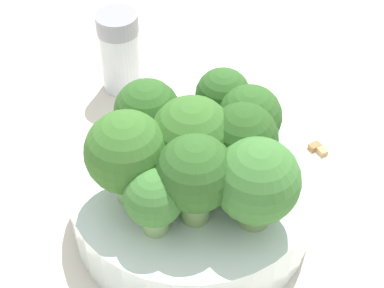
% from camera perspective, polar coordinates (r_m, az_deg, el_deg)
% --- Properties ---
extents(ground_plane, '(3.00, 3.00, 0.00)m').
position_cam_1_polar(ground_plane, '(0.46, 0.00, -6.60)').
color(ground_plane, beige).
extents(bowl, '(0.17, 0.17, 0.04)m').
position_cam_1_polar(bowl, '(0.44, 0.00, -4.96)').
color(bowl, silver).
rests_on(bowl, ground_plane).
extents(broccoli_floret_0, '(0.05, 0.05, 0.07)m').
position_cam_1_polar(broccoli_floret_0, '(0.40, 0.08, 0.65)').
color(broccoli_floret_0, '#84AD66').
rests_on(broccoli_floret_0, bowl).
extents(broccoli_floret_1, '(0.04, 0.04, 0.05)m').
position_cam_1_polar(broccoli_floret_1, '(0.38, -3.39, -4.92)').
color(broccoli_floret_1, '#8EB770').
rests_on(broccoli_floret_1, bowl).
extents(broccoli_floret_2, '(0.04, 0.04, 0.05)m').
position_cam_1_polar(broccoli_floret_2, '(0.44, 2.75, 4.16)').
color(broccoli_floret_2, '#8EB770').
rests_on(broccoli_floret_2, bowl).
extents(broccoli_floret_3, '(0.05, 0.05, 0.07)m').
position_cam_1_polar(broccoli_floret_3, '(0.39, -5.82, -0.90)').
color(broccoli_floret_3, '#8EB770').
rests_on(broccoli_floret_3, bowl).
extents(broccoli_floret_4, '(0.05, 0.05, 0.06)m').
position_cam_1_polar(broccoli_floret_4, '(0.40, 4.50, 0.36)').
color(broccoli_floret_4, '#84AD66').
rests_on(broccoli_floret_4, bowl).
extents(broccoli_floret_5, '(0.05, 0.05, 0.06)m').
position_cam_1_polar(broccoli_floret_5, '(0.38, 0.28, -2.84)').
color(broccoli_floret_5, '#7A9E5B').
rests_on(broccoli_floret_5, bowl).
extents(broccoli_floret_6, '(0.04, 0.04, 0.06)m').
position_cam_1_polar(broccoli_floret_6, '(0.42, -3.89, 2.80)').
color(broccoli_floret_6, '#84AD66').
rests_on(broccoli_floret_6, bowl).
extents(broccoli_floret_7, '(0.05, 0.05, 0.06)m').
position_cam_1_polar(broccoli_floret_7, '(0.38, 6.03, -3.22)').
color(broccoli_floret_7, '#7A9E5B').
rests_on(broccoli_floret_7, bowl).
extents(broccoli_floret_8, '(0.04, 0.04, 0.06)m').
position_cam_1_polar(broccoli_floret_8, '(0.43, 5.16, 2.35)').
color(broccoli_floret_8, '#7A9E5B').
rests_on(broccoli_floret_8, bowl).
extents(pepper_shaker, '(0.04, 0.04, 0.07)m').
position_cam_1_polar(pepper_shaker, '(0.55, -6.45, 8.19)').
color(pepper_shaker, silver).
rests_on(pepper_shaker, ground_plane).
extents(almond_crumb_0, '(0.01, 0.01, 0.01)m').
position_cam_1_polar(almond_crumb_0, '(0.53, -0.98, 3.05)').
color(almond_crumb_0, olive).
rests_on(almond_crumb_0, ground_plane).
extents(almond_crumb_1, '(0.01, 0.01, 0.01)m').
position_cam_1_polar(almond_crumb_1, '(0.50, -8.83, -1.30)').
color(almond_crumb_1, olive).
rests_on(almond_crumb_1, ground_plane).
extents(almond_crumb_2, '(0.01, 0.01, 0.01)m').
position_cam_1_polar(almond_crumb_2, '(0.51, 11.51, -0.45)').
color(almond_crumb_2, tan).
rests_on(almond_crumb_2, ground_plane).
extents(almond_crumb_3, '(0.01, 0.01, 0.01)m').
position_cam_1_polar(almond_crumb_3, '(0.51, 10.89, -0.02)').
color(almond_crumb_3, olive).
rests_on(almond_crumb_3, ground_plane).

